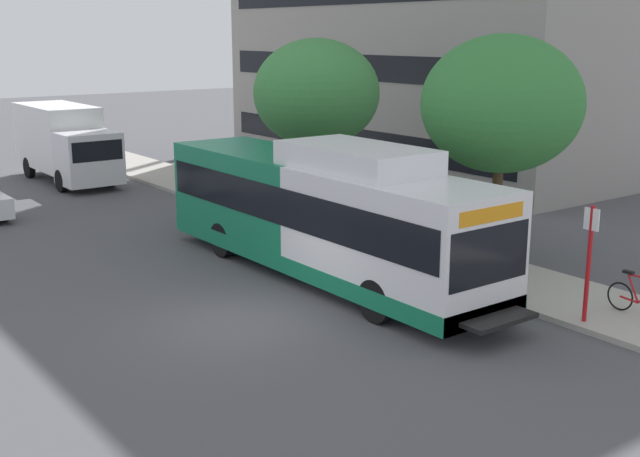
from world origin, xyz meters
TOP-DOWN VIEW (x-y plane):
  - ground_plane at (0.00, 8.00)m, footprint 120.00×120.00m
  - sidewalk_curb at (7.00, 6.00)m, footprint 3.00×56.00m
  - transit_bus at (3.54, 1.70)m, footprint 2.58×12.25m
  - bus_stop_sign_pole at (5.86, -4.79)m, footprint 0.10×0.36m
  - street_tree_near_stop at (8.11, -0.22)m, footprint 4.34×4.34m
  - street_tree_mid_block at (7.93, 7.87)m, footprint 4.37×4.37m
  - box_truck_background at (3.10, 19.56)m, footprint 2.32×7.01m

SIDE VIEW (x-z plane):
  - ground_plane at x=0.00m, z-range 0.00..0.00m
  - sidewalk_curb at x=7.00m, z-range 0.00..0.14m
  - bus_stop_sign_pole at x=5.86m, z-range 0.35..2.95m
  - transit_bus at x=3.54m, z-range -0.12..3.53m
  - box_truck_background at x=3.10m, z-range 0.12..3.37m
  - street_tree_mid_block at x=7.93m, z-range 1.28..7.28m
  - street_tree_near_stop at x=8.11m, z-range 1.36..7.52m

